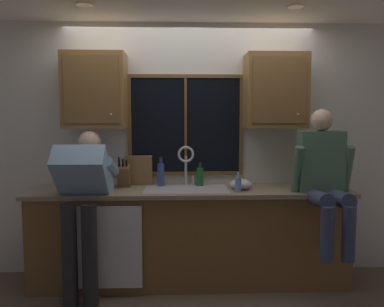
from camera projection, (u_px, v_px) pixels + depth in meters
The scene contains 24 objects.
back_wall at pixel (189, 149), 4.04m from camera, with size 5.37×0.12×2.55m, color silver.
ceiling_downlight_left at pixel (84, 4), 3.23m from camera, with size 0.14×0.14×0.01m, color #FFEAB2.
ceiling_downlight_right at pixel (296, 7), 3.30m from camera, with size 0.14×0.14×0.01m, color #FFEAB2.
window_glass at pixel (186, 125), 3.95m from camera, with size 1.10×0.02×0.95m, color black.
window_frame_top at pixel (186, 76), 3.89m from camera, with size 1.17×0.02×0.04m, color brown.
window_frame_bottom at pixel (186, 173), 3.98m from camera, with size 1.17×0.02×0.04m, color brown.
window_frame_left at pixel (130, 125), 3.92m from camera, with size 0.04×0.02×0.95m, color brown.
window_frame_right at pixel (241, 125), 3.96m from camera, with size 0.04×0.02×0.95m, color brown.
window_mullion_center at pixel (186, 125), 3.93m from camera, with size 0.02×0.02×0.95m, color brown.
lower_cabinet_run at pixel (190, 238), 3.77m from camera, with size 2.97×0.58×0.88m, color brown.
countertop at pixel (190, 191), 3.70m from camera, with size 3.03×0.62×0.04m, color gray.
dishwasher_front at pixel (108, 248), 3.42m from camera, with size 0.60×0.02×0.74m, color white.
upper_cabinet_left at pixel (95, 91), 3.72m from camera, with size 0.59×0.36×0.72m.
upper_cabinet_right at pixel (275, 91), 3.79m from camera, with size 0.59×0.36×0.72m.
sink at pixel (186, 199), 3.72m from camera, with size 0.80×0.46×0.21m.
faucet at pixel (187, 161), 3.87m from camera, with size 0.18×0.09×0.40m.
person_standing at pixel (83, 194), 3.40m from camera, with size 0.53×0.72×1.48m.
person_sitting_on_counter at pixel (324, 173), 3.47m from camera, with size 0.54×0.60×1.26m.
knife_block at pixel (124, 176), 3.81m from camera, with size 0.12×0.18×0.32m.
cutting_board at pixel (139, 171), 3.90m from camera, with size 0.28×0.02×0.31m, color #997047.
mixing_bowl at pixel (241, 184), 3.70m from camera, with size 0.21×0.21×0.11m, color silver.
soap_dispenser at pixel (238, 184), 3.57m from camera, with size 0.06×0.07×0.19m.
bottle_green_glass at pixel (161, 174), 3.86m from camera, with size 0.07×0.07×0.30m.
bottle_tall_clear at pixel (200, 176), 3.88m from camera, with size 0.07×0.07×0.24m.
Camera 1 is at (-0.11, -3.96, 1.60)m, focal length 36.28 mm.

